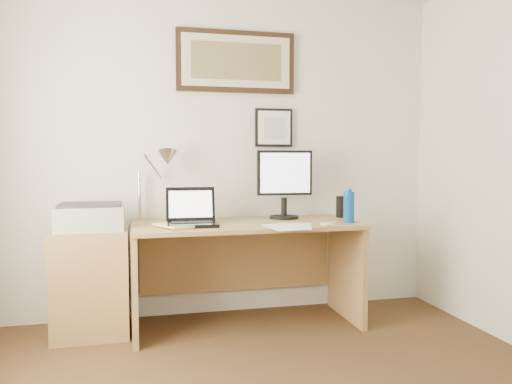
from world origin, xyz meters
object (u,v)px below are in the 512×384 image
object	(u,v)px
desk	(244,253)
lcd_monitor	(285,181)
book	(163,227)
side_cabinet	(91,283)
water_bottle	(349,207)
printer	(91,217)
laptop	(192,217)

from	to	relation	value
desk	lcd_monitor	distance (m)	0.63
book	lcd_monitor	distance (m)	1.02
book	side_cabinet	bearing A→B (deg)	155.50
water_bottle	lcd_monitor	size ratio (longest dim) A/B	0.43
side_cabinet	desk	world-z (taller)	desk
desk	printer	bearing A→B (deg)	-177.79
water_bottle	book	size ratio (longest dim) A/B	0.78
water_bottle	laptop	xyz separation A→B (m)	(-1.11, 0.12, -0.05)
book	laptop	distance (m)	0.24
side_cabinet	desk	size ratio (longest dim) A/B	0.46
laptop	printer	world-z (taller)	laptop
book	desk	world-z (taller)	book
water_bottle	printer	bearing A→B (deg)	173.13
book	desk	xyz separation A→B (m)	(0.60, 0.25, -0.25)
water_bottle	printer	size ratio (longest dim) A/B	0.50
book	printer	bearing A→B (deg)	155.77
side_cabinet	water_bottle	distance (m)	1.87
lcd_monitor	printer	xyz separation A→B (m)	(-1.40, -0.11, -0.22)
water_bottle	lcd_monitor	distance (m)	0.54
water_bottle	book	xyz separation A→B (m)	(-1.31, 0.00, -0.10)
side_cabinet	laptop	bearing A→B (deg)	-8.42
laptop	book	bearing A→B (deg)	-150.62
book	printer	xyz separation A→B (m)	(-0.47, 0.21, 0.06)
book	water_bottle	bearing A→B (deg)	-0.19
book	desk	bearing A→B (deg)	22.82
book	lcd_monitor	world-z (taller)	lcd_monitor
desk	side_cabinet	bearing A→B (deg)	-178.11
side_cabinet	laptop	world-z (taller)	laptop
water_bottle	laptop	size ratio (longest dim) A/B	0.63
side_cabinet	lcd_monitor	world-z (taller)	lcd_monitor
side_cabinet	printer	distance (m)	0.45
desk	lcd_monitor	bearing A→B (deg)	12.20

